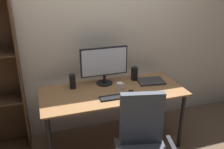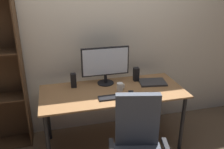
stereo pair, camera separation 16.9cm
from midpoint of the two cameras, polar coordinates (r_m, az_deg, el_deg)
The scene contains 10 objects.
ground_plane at distance 3.18m, azimuth -1.41°, elevation -15.90°, with size 12.00×12.00×0.00m, color brown.
back_wall at distance 3.09m, azimuth -4.51°, elevation 9.73°, with size 6.40×0.10×2.60m, color beige.
desk at distance 2.82m, azimuth -1.54°, elevation -5.30°, with size 1.64×0.72×0.74m.
monitor at distance 2.87m, azimuth -3.53°, elevation 2.61°, with size 0.57×0.20×0.46m.
keyboard at distance 2.62m, azimuth -1.64°, elevation -5.44°, with size 0.29×0.11×0.02m, color black.
mouse at distance 2.70m, azimuth 2.80°, elevation -4.38°, with size 0.06×0.10×0.03m, color black.
coffee_mug at distance 2.78m, azimuth 0.13°, elevation -2.88°, with size 0.09×0.07×0.09m.
laptop at distance 3.03m, azimuth 7.56°, elevation -1.58°, with size 0.32×0.23×0.02m, color #2D2D30.
speaker_left at distance 2.87m, azimuth -10.97°, elevation -1.63°, with size 0.06×0.07×0.17m, color black.
speaker_right at distance 3.04m, azimuth 3.70°, elevation 0.17°, with size 0.06×0.07×0.17m, color black.
Camera 1 is at (-0.78, -2.38, 1.96)m, focal length 38.83 mm.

